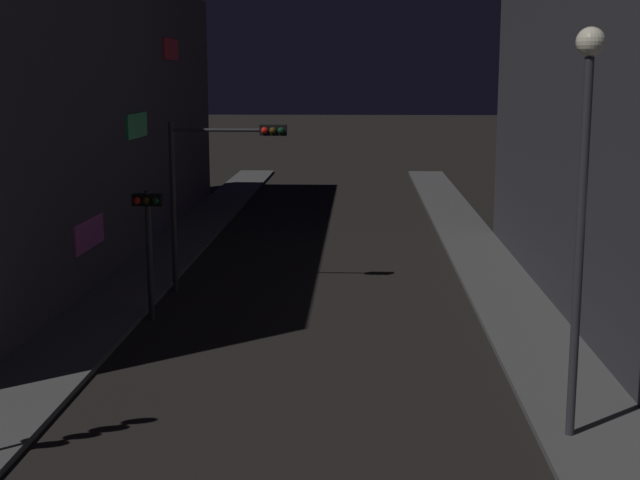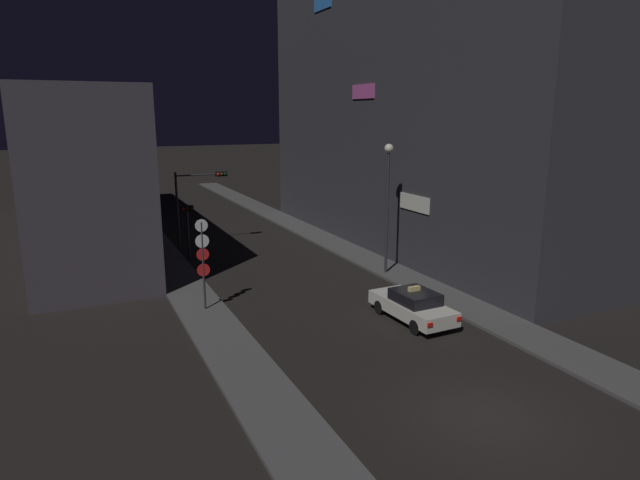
{
  "view_description": "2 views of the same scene",
  "coord_description": "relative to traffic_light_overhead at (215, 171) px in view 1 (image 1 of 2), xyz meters",
  "views": [
    {
      "loc": [
        1.34,
        -1.28,
        6.6
      ],
      "look_at": [
        0.5,
        17.23,
        3.17
      ],
      "focal_mm": 50.22,
      "sensor_mm": 36.0,
      "label": 1
    },
    {
      "loc": [
        -10.87,
        -11.62,
        8.98
      ],
      "look_at": [
        1.79,
        15.89,
        2.03
      ],
      "focal_mm": 30.88,
      "sensor_mm": 36.0,
      "label": 2
    }
  ],
  "objects": [
    {
      "name": "sidewalk_right",
      "position": [
        8.79,
        3.45,
        -3.69
      ],
      "size": [
        2.29,
        61.76,
        0.14
      ],
      "primitive_type": "cube",
      "color": "#4C4C4C",
      "rests_on": "ground_plane"
    },
    {
      "name": "building_facade_left",
      "position": [
        -6.94,
        5.85,
        1.43
      ],
      "size": [
        6.25,
        31.54,
        10.39
      ],
      "color": "#3D3842",
      "rests_on": "ground_plane"
    },
    {
      "name": "street_lamp_near_block",
      "position": [
        8.24,
        -11.11,
        1.27
      ],
      "size": [
        0.5,
        0.5,
        7.26
      ],
      "color": "#2D2D33",
      "rests_on": "sidewalk_right"
    },
    {
      "name": "sidewalk_left",
      "position": [
        -2.71,
        3.45,
        -3.69
      ],
      "size": [
        2.29,
        61.76,
        0.14
      ],
      "primitive_type": "cube",
      "color": "#4C4C4C",
      "rests_on": "ground_plane"
    },
    {
      "name": "traffic_light_overhead",
      "position": [
        0.0,
        0.0,
        0.0
      ],
      "size": [
        3.56,
        0.42,
        5.23
      ],
      "color": "#2D2D33",
      "rests_on": "ground_plane"
    },
    {
      "name": "traffic_light_left_kerb",
      "position": [
        -1.32,
        -3.23,
        -1.2
      ],
      "size": [
        0.8,
        0.42,
        3.56
      ],
      "color": "#2D2D33",
      "rests_on": "ground_plane"
    }
  ]
}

